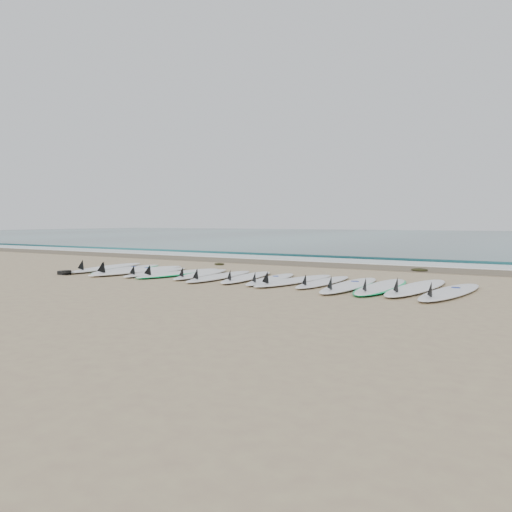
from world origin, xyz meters
The scene contains 23 objects.
ground centered at (0.00, 0.00, 0.00)m, with size 120.00×120.00×0.00m, color tan.
ocean centered at (0.00, 32.50, 0.01)m, with size 120.00×55.00×0.03m, color #1C4E52.
wet_sand_band centered at (0.00, 4.10, 0.01)m, with size 120.00×1.80×0.01m, color brown.
foam_band centered at (0.00, 5.50, 0.02)m, with size 120.00×1.40×0.04m, color silver.
wave_crest centered at (0.00, 7.00, 0.05)m, with size 120.00×1.00×0.10m, color #1C4E52.
surfboard_0 centered at (-4.18, -0.03, 0.06)m, with size 1.06×2.86×0.36m.
surfboard_1 centered at (-3.54, 0.03, 0.05)m, with size 0.87×2.58×0.32m.
surfboard_2 centered at (-2.96, -0.24, 0.06)m, with size 0.86×2.92×0.37m.
surfboard_3 centered at (-2.38, -0.22, 0.05)m, with size 0.73×2.41×0.30m.
surfboard_4 centered at (-1.77, -0.10, 0.05)m, with size 0.94×2.62×0.33m.
surfboard_5 centered at (-1.19, -0.05, 0.05)m, with size 0.83×2.43×0.30m.
surfboard_6 centered at (-0.56, -0.23, 0.06)m, with size 0.65×2.54×0.32m.
surfboard_7 centered at (0.03, -0.05, 0.05)m, with size 0.87×2.51×0.32m.
surfboard_8 centered at (0.64, -0.10, 0.05)m, with size 0.74×2.37×0.30m.
surfboard_9 centered at (1.17, -0.11, 0.06)m, with size 0.95×2.65×0.33m.
surfboard_10 centered at (1.75, 0.01, 0.05)m, with size 0.54×2.33×0.30m.
surfboard_11 centered at (2.39, -0.26, 0.06)m, with size 0.56×2.67×0.34m.
surfboard_12 centered at (2.95, -0.12, 0.05)m, with size 0.64×2.63×0.33m.
surfboard_13 centered at (3.54, 0.00, 0.06)m, with size 0.87×2.88×0.36m.
surfboard_14 centered at (4.15, -0.25, 0.06)m, with size 0.95×2.73×0.34m.
seaweed_near centered at (-2.44, 2.53, 0.03)m, with size 0.31×0.24×0.06m, color black.
seaweed_far centered at (2.84, 3.56, 0.04)m, with size 0.41×0.32×0.08m, color black.
leash_coil centered at (-4.13, -1.35, 0.05)m, with size 0.46×0.36×0.11m.
Camera 1 is at (5.53, -9.07, 1.24)m, focal length 35.00 mm.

